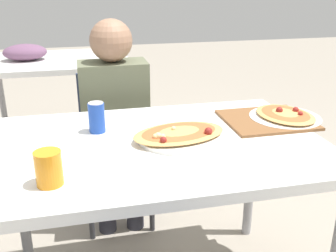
% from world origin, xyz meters
% --- Properties ---
extents(dining_table, '(1.29, 0.85, 0.78)m').
position_xyz_m(dining_table, '(0.00, 0.00, 0.70)').
color(dining_table, white).
rests_on(dining_table, ground_plane).
extents(chair_far_seated, '(0.40, 0.40, 0.86)m').
position_xyz_m(chair_far_seated, '(-0.10, 0.75, 0.49)').
color(chair_far_seated, '#2D3851').
rests_on(chair_far_seated, ground_plane).
extents(person_seated, '(0.36, 0.24, 1.18)m').
position_xyz_m(person_seated, '(-0.10, 0.64, 0.70)').
color(person_seated, '#2D2D38').
rests_on(person_seated, ground_plane).
extents(pizza_main, '(0.41, 0.33, 0.05)m').
position_xyz_m(pizza_main, '(0.09, 0.01, 0.80)').
color(pizza_main, white).
rests_on(pizza_main, dining_table).
extents(soda_can, '(0.07, 0.07, 0.12)m').
position_xyz_m(soda_can, '(-0.21, 0.16, 0.84)').
color(soda_can, '#1E47B2').
rests_on(soda_can, dining_table).
extents(drink_glass, '(0.08, 0.08, 0.11)m').
position_xyz_m(drink_glass, '(-0.38, -0.25, 0.83)').
color(drink_glass, orange).
rests_on(drink_glass, dining_table).
extents(serving_tray, '(0.37, 0.32, 0.01)m').
position_xyz_m(serving_tray, '(0.52, 0.12, 0.78)').
color(serving_tray, brown).
rests_on(serving_tray, dining_table).
extents(pizza_second, '(0.31, 0.33, 0.05)m').
position_xyz_m(pizza_second, '(0.61, 0.12, 0.80)').
color(pizza_second, white).
rests_on(pizza_second, dining_table).
extents(background_table, '(1.10, 0.80, 0.90)m').
position_xyz_m(background_table, '(-0.47, 1.75, 0.72)').
color(background_table, white).
rests_on(background_table, ground_plane).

